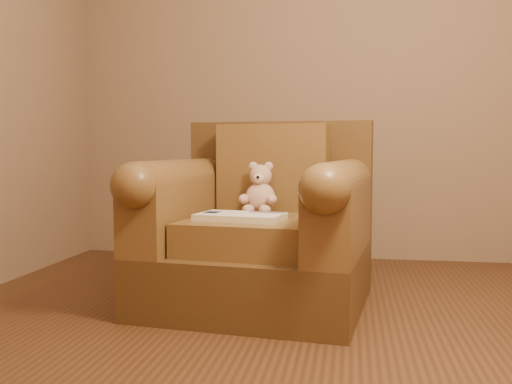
# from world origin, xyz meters

# --- Properties ---
(floor) EXTENTS (4.00, 4.00, 0.00)m
(floor) POSITION_xyz_m (0.00, 0.00, 0.00)
(floor) COLOR #51311B
(floor) RESTS_ON ground
(armchair) EXTENTS (1.22, 1.17, 0.99)m
(armchair) POSITION_xyz_m (-0.37, 0.65, 0.38)
(armchair) COLOR #53381B
(armchair) RESTS_ON floor
(teddy_bear) EXTENTS (0.21, 0.24, 0.29)m
(teddy_bear) POSITION_xyz_m (-0.38, 0.75, 0.58)
(teddy_bear) COLOR #D1A692
(teddy_bear) RESTS_ON armchair
(guidebook) EXTENTS (0.46, 0.32, 0.03)m
(guidebook) POSITION_xyz_m (-0.43, 0.43, 0.49)
(guidebook) COLOR beige
(guidebook) RESTS_ON armchair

